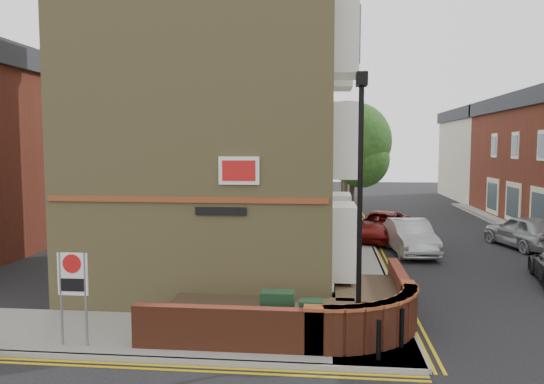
{
  "coord_description": "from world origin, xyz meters",
  "views": [
    {
      "loc": [
        0.85,
        -11.0,
        4.78
      ],
      "look_at": [
        -0.72,
        4.0,
        3.46
      ],
      "focal_mm": 35.0,
      "sensor_mm": 36.0,
      "label": 1
    }
  ],
  "objects_px": {
    "silver_car_near": "(410,237)",
    "lamppost": "(360,209)",
    "zone_sign": "(73,281)",
    "utility_cabinet_large": "(278,316)"
  },
  "relations": [
    {
      "from": "silver_car_near",
      "to": "lamppost",
      "type": "bearing_deg",
      "value": -109.8
    },
    {
      "from": "zone_sign",
      "to": "utility_cabinet_large",
      "type": "bearing_deg",
      "value": 9.69
    },
    {
      "from": "utility_cabinet_large",
      "to": "silver_car_near",
      "type": "distance_m",
      "value": 12.45
    },
    {
      "from": "zone_sign",
      "to": "lamppost",
      "type": "bearing_deg",
      "value": 6.07
    },
    {
      "from": "utility_cabinet_large",
      "to": "zone_sign",
      "type": "bearing_deg",
      "value": -170.31
    },
    {
      "from": "utility_cabinet_large",
      "to": "silver_car_near",
      "type": "relative_size",
      "value": 0.26
    },
    {
      "from": "lamppost",
      "to": "silver_car_near",
      "type": "height_order",
      "value": "lamppost"
    },
    {
      "from": "utility_cabinet_large",
      "to": "zone_sign",
      "type": "xyz_separation_m",
      "value": [
        -4.7,
        -0.8,
        0.92
      ]
    },
    {
      "from": "lamppost",
      "to": "zone_sign",
      "type": "distance_m",
      "value": 6.85
    },
    {
      "from": "lamppost",
      "to": "zone_sign",
      "type": "height_order",
      "value": "lamppost"
    }
  ]
}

